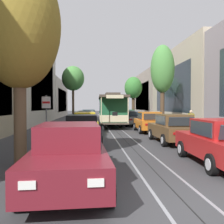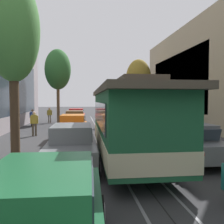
# 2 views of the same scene
# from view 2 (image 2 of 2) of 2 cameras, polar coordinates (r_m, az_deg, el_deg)

# --- Properties ---
(ground_plane) EXTENTS (160.00, 160.00, 0.00)m
(ground_plane) POSITION_cam_2_polar(r_m,az_deg,el_deg) (8.74, 5.60, -14.02)
(ground_plane) COLOR #38383A
(trolley_track_rails) EXTENTS (1.14, 62.76, 0.01)m
(trolley_track_rails) POSITION_cam_2_polar(r_m,az_deg,el_deg) (5.64, 14.35, -23.94)
(trolley_track_rails) COLOR gray
(trolley_track_rails) RESTS_ON ground
(parked_car_maroon_near_left) EXTENTS (2.12, 4.41, 1.58)m
(parked_car_maroon_near_left) POSITION_cam_2_polar(r_m,az_deg,el_deg) (28.70, 1.44, -0.54)
(parked_car_maroon_near_left) COLOR maroon
(parked_car_maroon_near_left) RESTS_ON ground
(parked_car_black_second_left) EXTENTS (2.08, 4.40, 1.58)m
(parked_car_black_second_left) POSITION_cam_2_polar(r_m,az_deg,el_deg) (22.19, 3.98, -1.57)
(parked_car_black_second_left) COLOR black
(parked_car_black_second_left) RESTS_ON ground
(parked_car_yellow_mid_left) EXTENTS (2.08, 4.39, 1.58)m
(parked_car_yellow_mid_left) POSITION_cam_2_polar(r_m,az_deg,el_deg) (16.67, 7.89, -3.10)
(parked_car_yellow_mid_left) COLOR gold
(parked_car_yellow_mid_left) RESTS_ON ground
(parked_car_grey_fourth_left) EXTENTS (2.01, 4.37, 1.58)m
(parked_car_grey_fourth_left) POSITION_cam_2_polar(r_m,az_deg,el_deg) (10.46, 18.06, -6.82)
(parked_car_grey_fourth_left) COLOR slate
(parked_car_grey_fourth_left) RESTS_ON ground
(parked_car_red_near_right) EXTENTS (2.09, 4.40, 1.58)m
(parked_car_red_near_right) POSITION_cam_2_polar(r_m,az_deg,el_deg) (26.40, -8.69, -0.88)
(parked_car_red_near_right) COLOR red
(parked_car_red_near_right) RESTS_ON ground
(parked_car_brown_second_right) EXTENTS (2.03, 4.37, 1.58)m
(parked_car_brown_second_right) POSITION_cam_2_polar(r_m,az_deg,el_deg) (21.19, -9.08, -1.81)
(parked_car_brown_second_right) COLOR brown
(parked_car_brown_second_right) RESTS_ON ground
(parked_car_orange_mid_right) EXTENTS (2.08, 4.39, 1.58)m
(parked_car_orange_mid_right) POSITION_cam_2_polar(r_m,az_deg,el_deg) (15.51, -9.56, -3.56)
(parked_car_orange_mid_right) COLOR orange
(parked_car_orange_mid_right) RESTS_ON ground
(parked_car_grey_fourth_right) EXTENTS (2.03, 4.38, 1.58)m
(parked_car_grey_fourth_right) POSITION_cam_2_polar(r_m,az_deg,el_deg) (9.21, -9.77, -8.04)
(parked_car_grey_fourth_right) COLOR slate
(parked_car_grey_fourth_right) RESTS_ON ground
(street_tree_kerb_left_near) EXTENTS (2.85, 2.72, 7.09)m
(street_tree_kerb_left_near) POSITION_cam_2_polar(r_m,az_deg,el_deg) (26.56, 6.50, 7.81)
(street_tree_kerb_left_near) COLOR brown
(street_tree_kerb_left_near) RESTS_ON ground
(street_tree_kerb_right_near) EXTENTS (2.88, 3.16, 8.21)m
(street_tree_kerb_right_near) POSITION_cam_2_polar(r_m,az_deg,el_deg) (27.19, -13.09, 9.99)
(street_tree_kerb_right_near) COLOR brown
(street_tree_kerb_right_near) RESTS_ON ground
(street_tree_kerb_right_second) EXTENTS (2.29, 2.33, 7.97)m
(street_tree_kerb_right_second) POSITION_cam_2_polar(r_m,az_deg,el_deg) (11.59, -23.03, 17.75)
(street_tree_kerb_right_second) COLOR #4C3826
(street_tree_kerb_right_second) RESTS_ON ground
(cable_car_trolley) EXTENTS (2.72, 9.16, 3.28)m
(cable_car_trolley) POSITION_cam_2_polar(r_m,az_deg,el_deg) (9.51, 4.11, -2.40)
(cable_car_trolley) COLOR #1E5B38
(cable_car_trolley) RESTS_ON ground
(motorcycle_with_rider) EXTENTS (0.56, 1.99, 1.37)m
(motorcycle_with_rider) POSITION_cam_2_polar(r_m,az_deg,el_deg) (26.75, 0.97, -1.12)
(motorcycle_with_rider) COLOR black
(motorcycle_with_rider) RESTS_ON ground
(pedestrian_on_left_pavement) EXTENTS (0.55, 0.28, 1.74)m
(pedestrian_on_left_pavement) POSITION_cam_2_polar(r_m,az_deg,el_deg) (17.37, -18.46, -2.36)
(pedestrian_on_left_pavement) COLOR #4C4233
(pedestrian_on_left_pavement) RESTS_ON ground
(pedestrian_on_right_pavement) EXTENTS (0.55, 0.27, 1.70)m
(pedestrian_on_right_pavement) POSITION_cam_2_polar(r_m,az_deg,el_deg) (26.94, -15.01, -0.53)
(pedestrian_on_right_pavement) COLOR slate
(pedestrian_on_right_pavement) RESTS_ON ground
(pedestrian_crossing_far) EXTENTS (0.55, 0.29, 1.66)m
(pedestrian_crossing_far) POSITION_cam_2_polar(r_m,az_deg,el_deg) (23.71, -18.83, -1.10)
(pedestrian_crossing_far) COLOR black
(pedestrian_crossing_far) RESTS_ON ground
(fire_hydrant) EXTENTS (0.40, 0.22, 0.84)m
(fire_hydrant) POSITION_cam_2_polar(r_m,az_deg,el_deg) (23.50, -12.27, -2.30)
(fire_hydrant) COLOR gold
(fire_hydrant) RESTS_ON ground
(street_sign_post) EXTENTS (0.36, 0.07, 2.49)m
(street_sign_post) POSITION_cam_2_polar(r_m,az_deg,el_deg) (24.79, 5.97, 0.65)
(street_sign_post) COLOR slate
(street_sign_post) RESTS_ON ground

